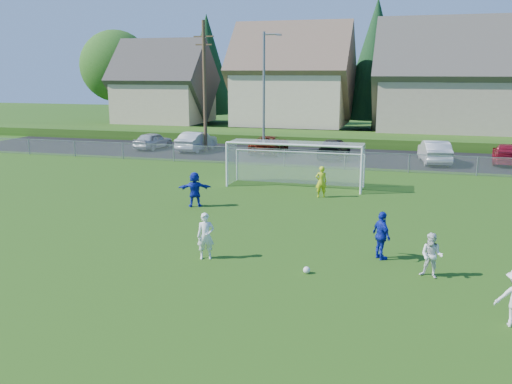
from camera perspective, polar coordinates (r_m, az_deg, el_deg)
ground at (r=15.41m, az=-8.29°, el=-11.40°), size 160.00×160.00×0.00m
asphalt_lot at (r=41.20m, az=7.42°, el=3.80°), size 60.00×60.00×0.00m
grass_embankment at (r=48.51m, az=8.76°, el=5.55°), size 70.00×6.00×0.80m
soccer_ball at (r=17.30m, az=5.34°, el=-8.18°), size 0.22×0.22×0.22m
player_white_a at (r=18.39m, az=-5.32°, el=-4.64°), size 0.68×0.57×1.59m
player_white_b at (r=17.56m, az=18.00°, el=-6.38°), size 0.81×0.71×1.42m
player_blue_a at (r=18.75m, az=13.08°, el=-4.49°), size 0.88×1.03×1.66m
player_blue_b at (r=25.52m, az=-6.46°, el=0.29°), size 1.61×1.03×1.66m
goalkeeper at (r=27.44m, az=6.88°, el=1.08°), size 0.68×0.56×1.59m
car_a at (r=45.32m, az=-10.80°, el=5.34°), size 2.13×4.16×1.35m
car_b at (r=43.77m, az=-6.28°, el=5.34°), size 1.93×4.70×1.52m
car_c at (r=42.15m, az=1.41°, el=5.03°), size 2.28×4.90×1.36m
car_d at (r=40.13m, az=8.20°, el=4.54°), size 2.05×4.81×1.38m
car_f at (r=39.52m, az=18.27°, el=4.05°), size 2.24×4.97×1.58m
car_g at (r=41.05m, az=24.97°, el=3.67°), size 2.54×4.99×1.39m
soccer_goal at (r=29.80m, az=4.23°, el=3.68°), size 7.42×1.90×2.50m
chainlink_fence at (r=35.74m, az=6.13°, el=3.51°), size 52.06×0.06×1.20m
streetlight at (r=40.18m, az=0.90°, el=10.61°), size 1.38×0.18×9.00m
utility_pole at (r=42.68m, az=-5.44°, el=11.09°), size 1.60×0.26×10.00m
houses_row at (r=55.41m, az=12.09°, el=13.47°), size 53.90×11.45×13.27m
tree_row at (r=61.73m, az=11.60°, el=12.98°), size 65.98×12.36×13.80m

